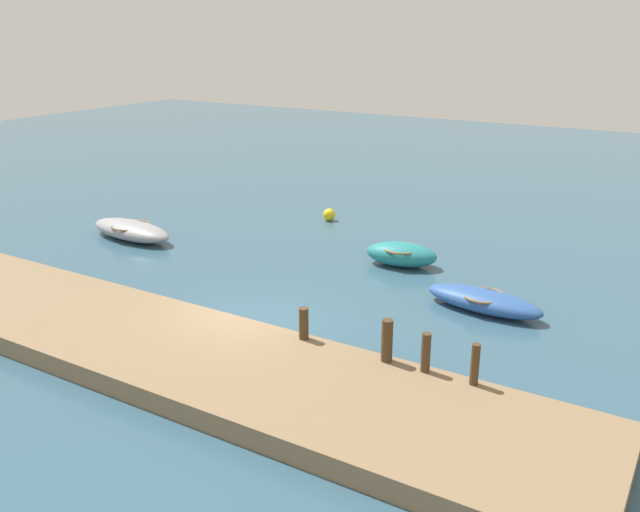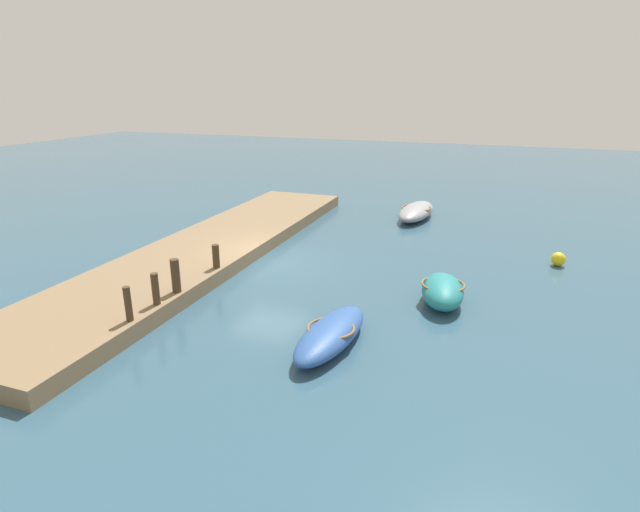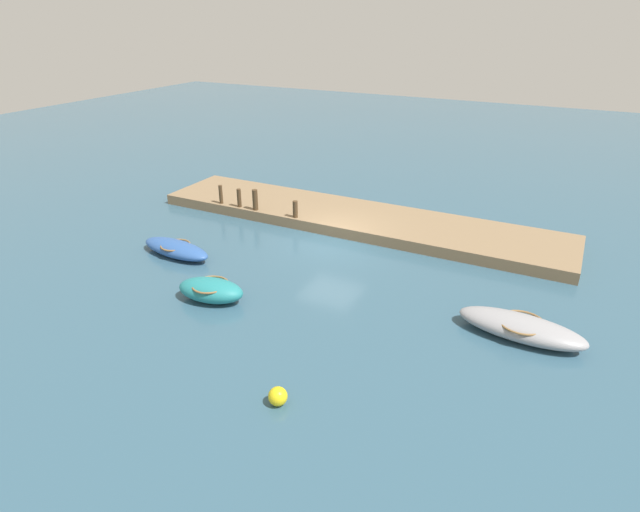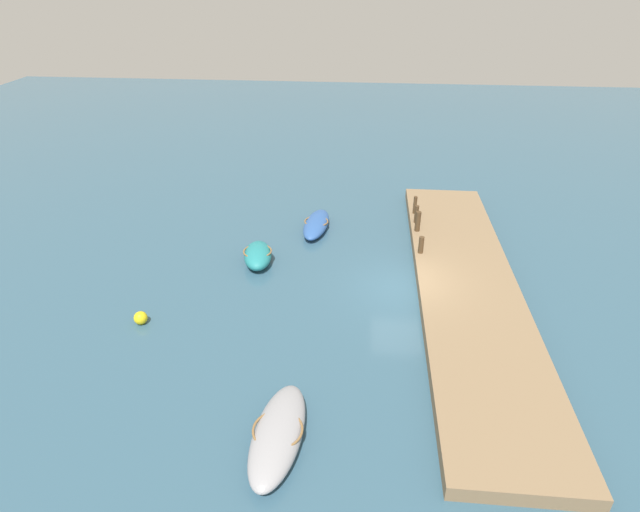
% 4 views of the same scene
% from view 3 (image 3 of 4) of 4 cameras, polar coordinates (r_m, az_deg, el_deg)
% --- Properties ---
extents(ground_plane, '(84.00, 84.00, 0.00)m').
position_cam_3_polar(ground_plane, '(22.73, 1.32, 1.53)').
color(ground_plane, '#33566B').
extents(dock_platform, '(19.50, 3.97, 0.49)m').
position_cam_3_polar(dock_platform, '(24.75, 3.88, 4.13)').
color(dock_platform, '#846B4C').
rests_on(dock_platform, ground_plane).
extents(dinghy_teal, '(2.54, 1.59, 0.79)m').
position_cam_3_polar(dinghy_teal, '(18.42, -11.81, -3.64)').
color(dinghy_teal, teal).
rests_on(dinghy_teal, ground_plane).
extents(rowboat_grey, '(3.92, 1.65, 0.69)m').
position_cam_3_polar(rowboat_grey, '(17.25, 21.06, -7.28)').
color(rowboat_grey, '#939399').
rests_on(rowboat_grey, ground_plane).
extents(rowboat_blue, '(3.47, 1.45, 0.61)m').
position_cam_3_polar(rowboat_blue, '(22.13, -15.43, 0.78)').
color(rowboat_blue, '#2D569E').
rests_on(rowboat_blue, ground_plane).
extents(mooring_post_west, '(0.23, 0.23, 0.78)m').
position_cam_3_polar(mooring_post_west, '(24.02, -2.71, 5.12)').
color(mooring_post_west, '#47331E').
rests_on(mooring_post_west, dock_platform).
extents(mooring_post_mid_west, '(0.25, 0.25, 0.99)m').
position_cam_3_polar(mooring_post_mid_west, '(25.09, -7.08, 6.09)').
color(mooring_post_mid_west, '#47331E').
rests_on(mooring_post_mid_west, dock_platform).
extents(mooring_post_mid_east, '(0.20, 0.20, 0.89)m').
position_cam_3_polar(mooring_post_mid_east, '(25.61, -8.80, 6.27)').
color(mooring_post_mid_east, '#47331E').
rests_on(mooring_post_mid_east, dock_platform).
extents(mooring_post_east, '(0.18, 0.18, 0.92)m').
position_cam_3_polar(mooring_post_east, '(26.24, -10.76, 6.61)').
color(mooring_post_east, '#47331E').
rests_on(mooring_post_east, dock_platform).
extents(marker_buoy, '(0.50, 0.50, 0.50)m').
position_cam_3_polar(marker_buoy, '(13.79, -4.61, -14.99)').
color(marker_buoy, yellow).
rests_on(marker_buoy, ground_plane).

